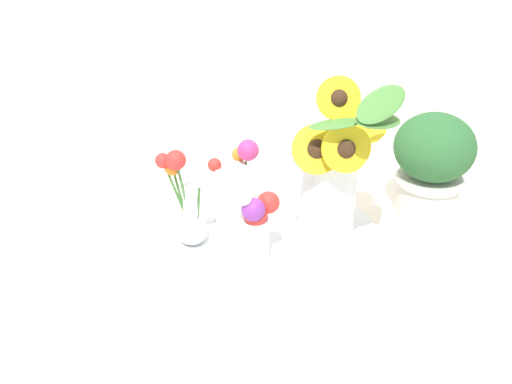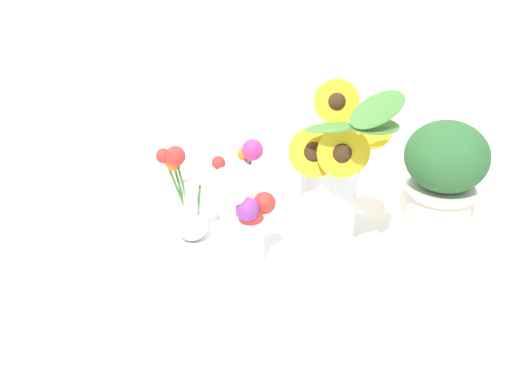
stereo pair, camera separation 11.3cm
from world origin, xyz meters
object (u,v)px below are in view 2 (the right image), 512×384
Objects in this scene: potted_plant at (444,172)px; vase_bulb_right at (187,203)px; mason_jar_sunflowers at (332,185)px; vase_small_center at (249,227)px; vase_small_back at (237,186)px; serving_tray at (256,243)px.

vase_bulb_right is at bearing -171.47° from potted_plant.
mason_jar_sunflowers reaches higher than vase_bulb_right.
vase_small_center is 0.15m from vase_small_back.
potted_plant is (0.52, 0.08, 0.02)m from vase_bulb_right.
potted_plant reaches higher than serving_tray.
vase_small_center is 0.71× the size of potted_plant.
serving_tray is 2.18× the size of potted_plant.
serving_tray is 0.12m from vase_small_center.
vase_bulb_right and potted_plant have the same top height.
vase_small_back is at bearing -178.86° from potted_plant.
potted_plant is at bearing 11.85° from serving_tray.
potted_plant is at bearing 21.55° from vase_small_center.
mason_jar_sunflowers is at bearing -14.38° from serving_tray.
potted_plant is (0.42, 0.01, 0.02)m from vase_small_back.
mason_jar_sunflowers is 1.93× the size of vase_small_back.
serving_tray is 0.21m from mason_jar_sunflowers.
potted_plant is (0.40, 0.16, 0.03)m from vase_small_center.
mason_jar_sunflowers reaches higher than vase_small_back.
vase_small_center is at bearing -158.45° from potted_plant.
vase_bulb_right is (-0.27, 0.04, -0.06)m from mason_jar_sunflowers.
vase_bulb_right is 1.16× the size of vase_small_back.
vase_small_back is at bearing 148.23° from mason_jar_sunflowers.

